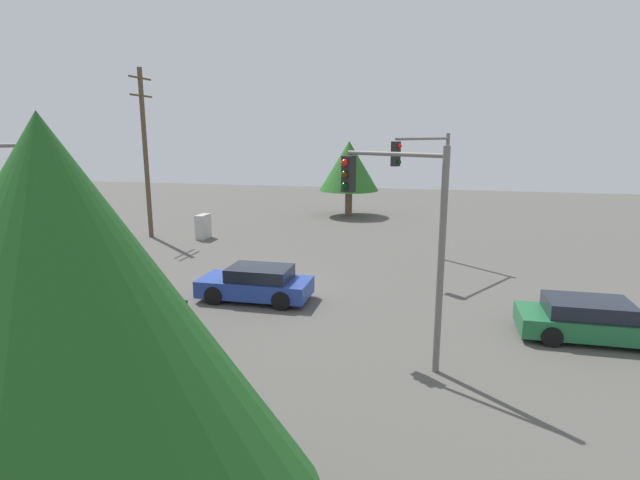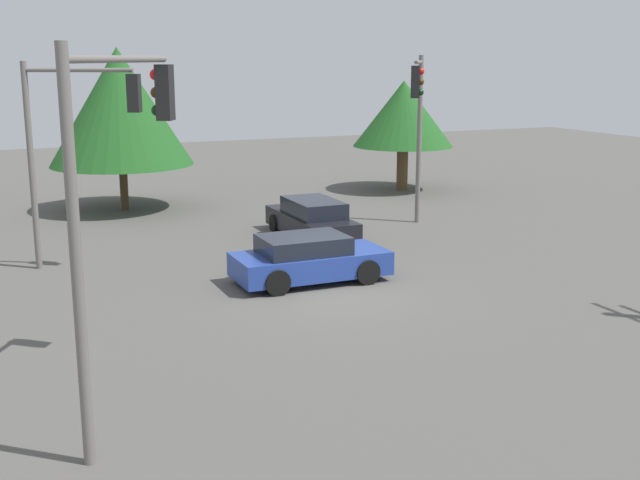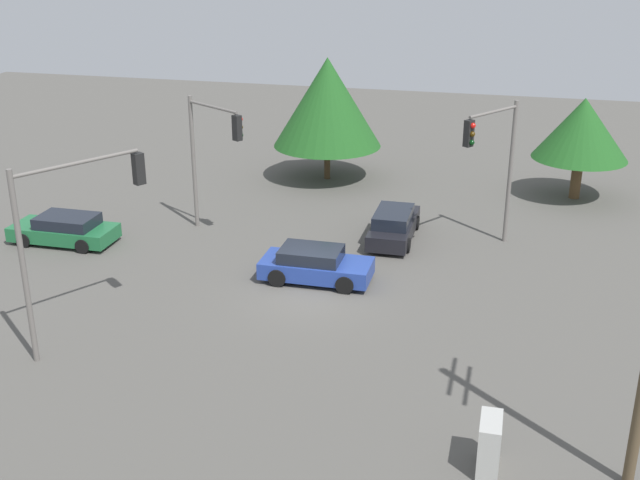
# 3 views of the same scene
# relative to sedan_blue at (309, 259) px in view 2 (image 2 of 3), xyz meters

# --- Properties ---
(ground_plane) EXTENTS (80.00, 80.00, 0.00)m
(ground_plane) POSITION_rel_sedan_blue_xyz_m (1.32, 0.15, -0.65)
(ground_plane) COLOR #54514C
(sedan_blue) EXTENTS (2.00, 4.26, 1.32)m
(sedan_blue) POSITION_rel_sedan_blue_xyz_m (0.00, 0.00, 0.00)
(sedan_blue) COLOR #233D93
(sedan_blue) RESTS_ON ground_plane
(sedan_dark) EXTENTS (4.56, 1.84, 1.37)m
(sedan_dark) POSITION_rel_sedan_blue_xyz_m (-5.07, 2.24, 0.01)
(sedan_dark) COLOR black
(sedan_dark) RESTS_ON ground_plane
(traffic_signal_main) EXTENTS (2.84, 2.00, 6.19)m
(traffic_signal_main) POSITION_rel_sedan_blue_xyz_m (-4.99, 6.31, 3.56)
(traffic_signal_main) COLOR slate
(traffic_signal_main) RESTS_ON ground_plane
(traffic_signal_cross) EXTENTS (1.97, 3.03, 6.01)m
(traffic_signal_cross) POSITION_rel_sedan_blue_xyz_m (-3.86, -5.61, 3.45)
(traffic_signal_cross) COLOR slate
(traffic_signal_cross) RESTS_ON ground_plane
(traffic_signal_aux) EXTENTS (3.96, 2.52, 6.31)m
(traffic_signal_aux) POSITION_rel_sedan_blue_xyz_m (6.61, -6.15, 3.71)
(traffic_signal_aux) COLOR slate
(traffic_signal_aux) RESTS_ON ground_plane
(tree_far) EXTENTS (5.74, 5.74, 6.52)m
(tree_far) POSITION_rel_sedan_blue_xyz_m (-13.14, -2.70, 3.53)
(tree_far) COLOR #4C3823
(tree_far) RESTS_ON ground_plane
(tree_left) EXTENTS (4.66, 4.66, 5.09)m
(tree_left) POSITION_rel_sedan_blue_xyz_m (-12.96, 10.21, 2.91)
(tree_left) COLOR brown
(tree_left) RESTS_ON ground_plane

